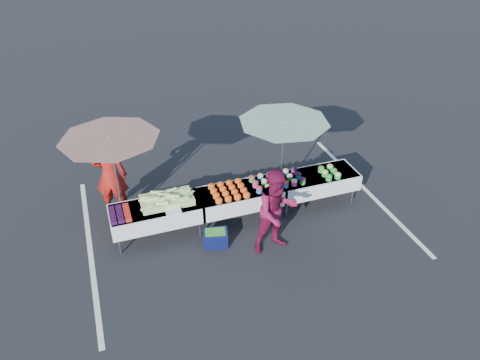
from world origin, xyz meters
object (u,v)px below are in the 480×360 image
object	(u,v)px
table_center	(240,196)
customer	(277,211)
table_right	(316,181)
vendor	(110,175)
umbrella_left	(111,146)
umbrella_right	(284,129)
table_left	(156,213)
storage_bin	(215,238)

from	to	relation	value
table_center	customer	size ratio (longest dim) A/B	1.02
table_right	vendor	world-z (taller)	vendor
umbrella_left	umbrella_right	size ratio (longest dim) A/B	0.89
table_left	customer	xyz separation A→B (m)	(2.16, -1.13, 0.32)
table_left	vendor	bearing A→B (deg)	123.11
table_center	vendor	bearing A→B (deg)	156.07
table_left	table_center	xyz separation A→B (m)	(1.80, 0.00, 0.00)
customer	umbrella_left	xyz separation A→B (m)	(-2.78, 1.91, 0.95)
umbrella_left	customer	bearing A→B (deg)	-34.47
table_center	storage_bin	xyz separation A→B (m)	(-0.76, -0.65, -0.42)
vendor	umbrella_left	distance (m)	0.96
table_right	vendor	bearing A→B (deg)	165.46
table_left	customer	size ratio (longest dim) A/B	1.02
umbrella_right	storage_bin	world-z (taller)	umbrella_right
customer	umbrella_left	bearing A→B (deg)	140.07
table_center	umbrella_right	xyz separation A→B (m)	(1.12, 0.40, 1.23)
umbrella_left	table_right	bearing A→B (deg)	-10.42
table_center	umbrella_right	world-z (taller)	umbrella_right
table_right	storage_bin	world-z (taller)	table_right
umbrella_left	storage_bin	distance (m)	2.77
table_center	storage_bin	distance (m)	1.08
vendor	umbrella_left	xyz separation A→B (m)	(0.11, -0.35, 0.89)
customer	storage_bin	size ratio (longest dim) A/B	3.22
table_right	umbrella_right	bearing A→B (deg)	149.44
table_left	storage_bin	distance (m)	1.30
table_right	umbrella_left	xyz separation A→B (m)	(-4.23, 0.78, 1.27)
vendor	storage_bin	world-z (taller)	vendor
umbrella_left	umbrella_right	xyz separation A→B (m)	(3.55, -0.38, -0.04)
table_left	umbrella_right	xyz separation A→B (m)	(2.92, 0.40, 1.23)
customer	table_center	bearing A→B (deg)	101.96
table_center	umbrella_left	bearing A→B (deg)	162.24
umbrella_left	vendor	bearing A→B (deg)	106.88
table_right	customer	size ratio (longest dim) A/B	1.02
vendor	storage_bin	bearing A→B (deg)	152.72
customer	storage_bin	xyz separation A→B (m)	(-1.11, 0.48, -0.74)
table_right	umbrella_right	world-z (taller)	umbrella_right
table_center	vendor	world-z (taller)	vendor
table_left	umbrella_left	size ratio (longest dim) A/B	0.91
vendor	customer	size ratio (longest dim) A/B	1.07
table_right	vendor	distance (m)	4.49
table_left	umbrella_right	size ratio (longest dim) A/B	0.81
vendor	customer	xyz separation A→B (m)	(2.89, -2.26, -0.06)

